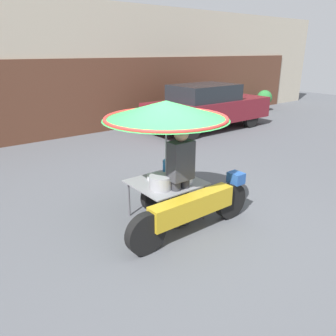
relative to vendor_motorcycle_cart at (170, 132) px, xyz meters
The scene contains 6 objects.
ground_plane 1.52m from the vendor_motorcycle_cart, 72.42° to the right, with size 36.00×36.00×0.00m, color #4C4F54.
shopfront_building 7.35m from the vendor_motorcycle_cart, 89.17° to the left, with size 28.00×2.06×4.11m.
vendor_motorcycle_cart is the anchor object (origin of this frame).
vendor_person 0.64m from the vendor_motorcycle_cart, 90.17° to the right, with size 0.38×0.22×1.60m.
parked_car 6.73m from the vendor_motorcycle_cart, 40.67° to the left, with size 4.60×1.73×1.56m.
potted_plant 11.26m from the vendor_motorcycle_cart, 29.20° to the left, with size 0.68×0.68×0.93m.
Camera 1 is at (-3.08, -3.46, 2.63)m, focal length 35.00 mm.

